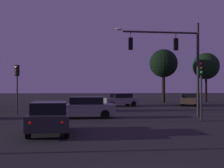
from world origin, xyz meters
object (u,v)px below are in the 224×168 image
Objects in this scene: car_crossing_left at (85,107)px; tree_left_far at (163,64)px; traffic_light_corner_right at (17,79)px; car_nearside_lane at (50,117)px; car_parked_lot at (190,99)px; traffic_light_median at (201,78)px; tree_right_cluster at (206,66)px; traffic_signal_mast_arm at (175,54)px; car_far_lane at (120,100)px.

tree_left_far is (11.76, 20.22, 4.87)m from car_crossing_left.
traffic_light_corner_right is 11.40m from car_nearside_lane.
traffic_light_corner_right reaches higher than car_parked_lot.
traffic_light_corner_right is 0.52× the size of tree_left_far.
traffic_light_median is 0.88× the size of car_crossing_left.
tree_right_cluster is (18.96, 21.93, 4.68)m from car_crossing_left.
car_nearside_lane is 0.93× the size of car_crossing_left.
car_parked_lot is at bearing 64.61° from traffic_signal_mast_arm.
tree_left_far reaches higher than car_far_lane.
car_nearside_lane is 0.96× the size of car_parked_lot.
car_nearside_lane is 0.53× the size of tree_left_far.
traffic_light_median is at bearing -71.75° from traffic_signal_mast_arm.
traffic_signal_mast_arm is at bearing -103.93° from tree_left_far.
tree_right_cluster reaches higher than car_parked_lot.
traffic_light_corner_right is 13.64m from car_far_lane.
car_crossing_left is (-6.75, -0.06, -3.94)m from traffic_signal_mast_arm.
car_nearside_lane is at bearing -104.19° from car_crossing_left.
traffic_light_corner_right is at bearing 164.26° from traffic_signal_mast_arm.
traffic_light_median is 0.51× the size of tree_left_far.
tree_right_cluster is at bearing 54.42° from car_nearside_lane.
car_far_lane is 0.57× the size of tree_left_far.
tree_left_far is at bearing 63.61° from car_nearside_lane.
car_crossing_left is (5.48, -3.51, -2.08)m from traffic_light_corner_right.
traffic_light_corner_right is 0.54× the size of tree_right_cluster.
traffic_signal_mast_arm reaches higher than traffic_light_median.
traffic_signal_mast_arm is 0.94× the size of tree_right_cluster.
traffic_signal_mast_arm is 1.75× the size of traffic_light_corner_right.
tree_left_far is 7.40m from tree_right_cluster.
traffic_light_corner_right is 0.91× the size of car_crossing_left.
traffic_light_median is at bearing -18.96° from car_crossing_left.
car_parked_lot is (12.79, 12.77, -0.00)m from car_crossing_left.
traffic_light_corner_right reaches higher than traffic_light_median.
traffic_light_corner_right is 24.17m from tree_left_far.
tree_left_far reaches higher than traffic_light_corner_right.
car_nearside_lane is at bearing -70.78° from traffic_light_corner_right.
traffic_light_median reaches higher than car_crossing_left.
car_nearside_lane is (-9.43, -4.45, -2.01)m from traffic_light_median.
traffic_light_median is at bearing 25.27° from car_nearside_lane.
traffic_light_median is at bearing -108.49° from car_parked_lot.
traffic_signal_mast_arm is 1.61× the size of car_far_lane.
tree_right_cluster is at bearing 56.02° from car_parked_lot.
traffic_signal_mast_arm is at bearing 39.87° from car_nearside_lane.
traffic_signal_mast_arm is 13.46m from car_far_lane.
traffic_light_corner_right is at bearing -142.99° from tree_right_cluster.
tree_right_cluster reaches higher than car_nearside_lane.
traffic_signal_mast_arm reaches higher than traffic_light_corner_right.
car_nearside_lane is at bearing -126.29° from car_parked_lot.
traffic_signal_mast_arm is 0.91× the size of tree_left_far.
car_crossing_left is at bearing -108.99° from car_far_lane.
car_parked_lot is at bearing 0.47° from car_far_lane.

